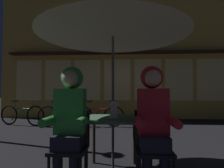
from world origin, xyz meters
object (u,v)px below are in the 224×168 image
at_px(person_right_hooded, 153,114).
at_px(bicycle_nearest, 22,115).
at_px(bicycle_third, 98,115).
at_px(bicycle_second, 64,116).
at_px(cafe_table, 113,125).
at_px(person_left_hooded, 70,113).
at_px(patio_umbrella, 113,23).
at_px(lantern, 114,109).
at_px(chair_left, 71,143).
at_px(chair_right, 153,144).

bearing_deg(person_right_hooded, bicycle_nearest, 134.04).
bearing_deg(bicycle_third, bicycle_second, -172.93).
xyz_separation_m(cafe_table, person_right_hooded, (0.48, -0.43, 0.21)).
distance_m(cafe_table, person_left_hooded, 0.67).
relative_size(patio_umbrella, person_right_hooded, 1.65).
bearing_deg(bicycle_second, bicycle_third, 7.07).
bearing_deg(cafe_table, lantern, -76.28).
xyz_separation_m(cafe_table, lantern, (0.02, -0.06, 0.22)).
distance_m(person_right_hooded, bicycle_nearest, 5.26).
bearing_deg(bicycle_third, lantern, -78.83).
height_order(chair_left, person_right_hooded, person_right_hooded).
distance_m(chair_left, person_left_hooded, 0.36).
height_order(patio_umbrella, chair_right, patio_umbrella).
bearing_deg(bicycle_nearest, cafe_table, -46.57).
bearing_deg(person_right_hooded, chair_left, 176.61).
bearing_deg(chair_left, lantern, 31.80).
bearing_deg(bicycle_nearest, person_left_hooded, -54.54).
relative_size(person_left_hooded, bicycle_second, 0.83).
bearing_deg(lantern, patio_umbrella, 103.72).
height_order(chair_left, bicycle_nearest, chair_left).
bearing_deg(chair_left, person_left_hooded, -90.00).
xyz_separation_m(chair_right, bicycle_nearest, (-3.64, 3.71, -0.14)).
distance_m(chair_right, person_left_hooded, 1.03).
distance_m(cafe_table, bicycle_third, 3.40).
height_order(patio_umbrella, bicycle_nearest, patio_umbrella).
relative_size(cafe_table, chair_left, 0.85).
height_order(cafe_table, chair_right, chair_right).
bearing_deg(chair_right, person_right_hooded, -90.00).
xyz_separation_m(cafe_table, bicycle_second, (-1.72, 3.20, -0.29)).
distance_m(person_right_hooded, bicycle_second, 4.27).
height_order(lantern, person_right_hooded, person_right_hooded).
distance_m(bicycle_nearest, bicycle_second, 1.45).
bearing_deg(chair_left, bicycle_nearest, 125.88).
bearing_deg(lantern, bicycle_third, 101.17).
relative_size(chair_left, person_right_hooded, 0.62).
relative_size(patio_umbrella, chair_left, 2.66).
relative_size(cafe_table, person_left_hooded, 0.53).
relative_size(patio_umbrella, bicycle_nearest, 1.39).
distance_m(chair_left, bicycle_third, 3.70).
bearing_deg(bicycle_nearest, patio_umbrella, -46.57).
xyz_separation_m(patio_umbrella, chair_left, (-0.48, -0.37, -1.57)).
relative_size(chair_left, person_left_hooded, 0.62).
bearing_deg(bicycle_nearest, bicycle_second, -5.73).
bearing_deg(bicycle_third, chair_right, -72.94).
xyz_separation_m(person_right_hooded, bicycle_third, (-1.13, 3.75, -0.50)).
relative_size(lantern, person_left_hooded, 0.17).
bearing_deg(person_right_hooded, bicycle_third, 106.81).
xyz_separation_m(person_left_hooded, person_right_hooded, (0.96, 0.00, 0.00)).
height_order(person_left_hooded, bicycle_third, person_left_hooded).
bearing_deg(bicycle_second, person_left_hooded, -71.13).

